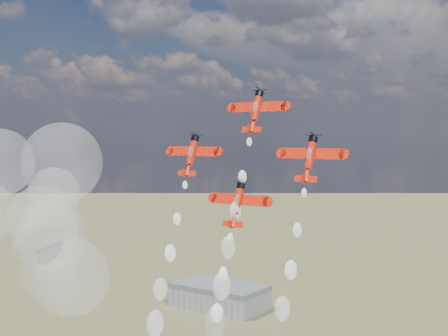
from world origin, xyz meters
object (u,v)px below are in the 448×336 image
(plane_left, at_px, (192,155))
(plane_slot, at_px, (237,203))
(hangar, at_px, (220,296))
(plane_lead, at_px, (256,110))
(plane_right, at_px, (310,157))

(plane_left, xyz_separation_m, plane_slot, (14.89, -3.61, -9.78))
(plane_slot, bearing_deg, plane_left, 166.38)
(hangar, xyz_separation_m, plane_lead, (123.97, -161.03, 94.15))
(plane_lead, relative_size, plane_right, 1.00)
(plane_right, xyz_separation_m, plane_slot, (-14.89, -3.61, -9.78))
(plane_left, relative_size, plane_slot, 1.00)
(plane_right, relative_size, plane_slot, 1.00)
(plane_left, xyz_separation_m, plane_right, (29.78, 0.00, 0.00))
(hangar, height_order, plane_lead, plane_lead)
(plane_lead, distance_m, plane_left, 18.18)
(plane_right, bearing_deg, plane_slot, -166.38)
(hangar, height_order, plane_right, plane_right)
(plane_lead, bearing_deg, hangar, 127.59)
(plane_lead, bearing_deg, plane_left, -166.38)
(plane_right, bearing_deg, plane_left, 180.00)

